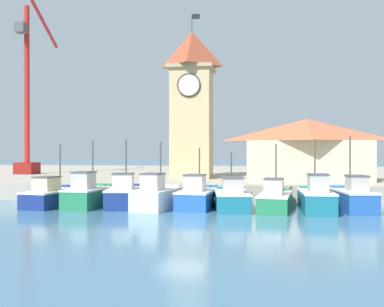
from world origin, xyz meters
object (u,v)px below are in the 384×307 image
at_px(fishing_boat_mid_right, 232,198).
at_px(fishing_boat_right_inner, 275,199).
at_px(clock_tower, 192,101).
at_px(warehouse_right, 307,149).
at_px(fishing_boat_left_outer, 89,195).
at_px(fishing_boat_center, 197,196).
at_px(fishing_boat_far_left, 54,196).
at_px(fishing_boat_right_outer, 316,198).
at_px(fishing_boat_left_inner, 125,195).
at_px(fishing_boat_far_right, 353,198).
at_px(port_crane_near, 28,106).
at_px(fishing_boat_mid_left, 157,196).

bearing_deg(fishing_boat_mid_right, fishing_boat_right_inner, 4.08).
height_order(clock_tower, warehouse_right, clock_tower).
xyz_separation_m(fishing_boat_left_outer, clock_tower, (5.22, 11.10, 7.32)).
bearing_deg(fishing_boat_center, fishing_boat_far_left, -176.72).
distance_m(fishing_boat_left_outer, fishing_boat_center, 7.16).
relative_size(fishing_boat_far_left, fishing_boat_mid_right, 1.12).
distance_m(clock_tower, warehouse_right, 10.78).
distance_m(fishing_boat_left_outer, fishing_boat_right_outer, 14.52).
bearing_deg(fishing_boat_left_outer, fishing_boat_center, 5.40).
distance_m(fishing_boat_left_inner, warehouse_right, 15.61).
distance_m(fishing_boat_far_right, port_crane_near, 34.01).
bearing_deg(port_crane_near, fishing_boat_mid_right, -35.25).
bearing_deg(fishing_boat_far_left, fishing_boat_mid_right, -0.64).
height_order(fishing_boat_right_outer, fishing_boat_far_right, fishing_boat_far_right).
bearing_deg(fishing_boat_right_inner, warehouse_right, 72.35).
height_order(fishing_boat_far_right, clock_tower, clock_tower).
distance_m(fishing_boat_far_right, clock_tower, 17.28).
bearing_deg(fishing_boat_far_left, warehouse_right, 27.36).
bearing_deg(port_crane_near, fishing_boat_far_left, -56.51).
relative_size(fishing_boat_far_left, fishing_boat_left_outer, 1.16).
xyz_separation_m(warehouse_right, port_crane_near, (-27.66, 6.52, 4.48)).
xyz_separation_m(fishing_boat_left_inner, fishing_boat_far_right, (14.49, 0.18, 0.01)).
xyz_separation_m(fishing_boat_far_right, clock_tower, (-11.60, 10.50, 7.34)).
bearing_deg(fishing_boat_mid_left, fishing_boat_center, 19.24).
height_order(fishing_boat_left_inner, clock_tower, clock_tower).
bearing_deg(port_crane_near, fishing_boat_mid_left, -42.33).
bearing_deg(fishing_boat_right_outer, fishing_boat_far_right, 19.63).
relative_size(fishing_boat_center, fishing_boat_mid_right, 1.06).
relative_size(fishing_boat_mid_left, fishing_boat_mid_right, 1.03).
bearing_deg(fishing_boat_far_left, clock_tower, 54.96).
distance_m(fishing_boat_right_outer, port_crane_near, 32.42).
height_order(fishing_boat_left_outer, warehouse_right, warehouse_right).
relative_size(fishing_boat_mid_left, warehouse_right, 0.50).
bearing_deg(warehouse_right, fishing_boat_far_left, -152.64).
bearing_deg(fishing_boat_far_left, fishing_boat_right_outer, -1.17).
bearing_deg(fishing_boat_left_outer, fishing_boat_mid_left, -2.36).
bearing_deg(fishing_boat_far_left, fishing_boat_right_inner, 0.22).
bearing_deg(fishing_boat_right_inner, fishing_boat_mid_right, -175.92).
distance_m(fishing_boat_left_outer, fishing_boat_left_inner, 2.37).
xyz_separation_m(fishing_boat_far_left, fishing_boat_far_right, (19.29, 0.48, 0.09)).
height_order(fishing_boat_far_right, port_crane_near, port_crane_near).
xyz_separation_m(clock_tower, warehouse_right, (9.70, -1.98, -4.28)).
bearing_deg(fishing_boat_mid_right, clock_tower, 110.65).
distance_m(fishing_boat_right_outer, clock_tower, 16.37).
relative_size(fishing_boat_far_right, port_crane_near, 0.24).
bearing_deg(fishing_boat_center, port_crane_near, 143.01).
relative_size(fishing_boat_far_left, fishing_boat_left_inner, 1.10).
bearing_deg(port_crane_near, fishing_boat_right_outer, -30.20).
distance_m(fishing_boat_far_left, fishing_boat_mid_right, 11.88).
bearing_deg(fishing_boat_mid_left, clock_tower, 87.07).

